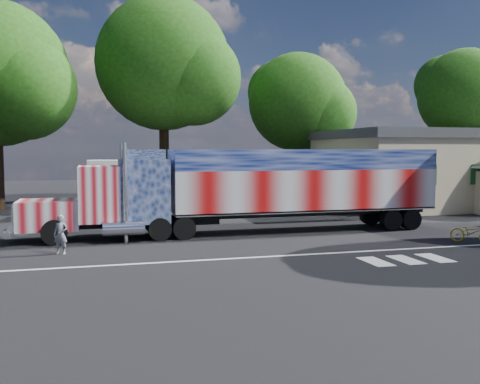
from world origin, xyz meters
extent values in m
plane|color=black|center=(0.00, 0.00, 0.00)|extent=(100.00, 100.00, 0.00)
cube|color=silver|center=(0.00, -3.00, 0.01)|extent=(30.00, 0.15, 0.01)
cube|color=silver|center=(2.80, -4.80, 0.01)|extent=(0.70, 1.60, 0.01)
cube|color=silver|center=(4.00, -4.80, 0.01)|extent=(0.70, 1.60, 0.01)
cube|color=silver|center=(5.20, -4.80, 0.01)|extent=(0.70, 1.60, 0.01)
cube|color=black|center=(-5.51, 2.58, 0.67)|extent=(8.60, 0.96, 0.29)
cube|color=#D78087|center=(-8.56, 2.58, 1.15)|extent=(2.48, 2.10, 1.24)
cube|color=silver|center=(-9.85, 2.58, 1.15)|extent=(0.11, 1.81, 1.11)
cube|color=silver|center=(-10.04, 2.58, 0.53)|extent=(0.29, 2.39, 0.34)
cube|color=#D78087|center=(-6.46, 2.58, 2.01)|extent=(1.72, 2.39, 2.39)
cube|color=black|center=(-7.27, 2.58, 2.44)|extent=(0.06, 2.01, 0.86)
cube|color=#4E5C8E|center=(-4.55, 2.58, 2.10)|extent=(2.10, 2.39, 2.77)
cube|color=#4E5C8E|center=(-4.55, 2.58, 3.68)|extent=(1.72, 2.29, 0.48)
cylinder|color=silver|center=(-5.41, 3.84, 2.10)|extent=(0.19, 0.19, 4.20)
cylinder|color=silver|center=(-5.41, 1.32, 2.10)|extent=(0.19, 0.19, 4.20)
cylinder|color=silver|center=(-5.51, 3.82, 0.62)|extent=(1.72, 0.63, 0.63)
cylinder|color=silver|center=(-5.51, 1.33, 0.62)|extent=(1.72, 0.63, 0.63)
cylinder|color=black|center=(-8.28, 1.53, 0.53)|extent=(1.05, 0.33, 1.05)
cylinder|color=black|center=(-8.28, 3.63, 0.53)|extent=(1.05, 0.33, 1.05)
cylinder|color=black|center=(-3.98, 1.57, 0.50)|extent=(0.99, 0.53, 0.99)
cylinder|color=black|center=(-3.98, 3.58, 0.50)|extent=(0.99, 0.53, 0.99)
cylinder|color=black|center=(-2.93, 1.57, 0.50)|extent=(0.99, 0.53, 0.99)
cylinder|color=black|center=(-2.93, 3.58, 0.50)|extent=(0.99, 0.53, 0.99)
cube|color=black|center=(3.09, 2.58, 0.91)|extent=(12.42, 1.05, 0.29)
cube|color=#D77878|center=(3.09, 2.58, 2.01)|extent=(12.80, 2.48, 1.91)
cube|color=#425194|center=(3.09, 2.58, 3.44)|extent=(12.80, 2.48, 0.96)
cube|color=silver|center=(3.09, 2.58, 1.05)|extent=(12.80, 2.48, 0.11)
cube|color=silver|center=(9.51, 2.58, 2.48)|extent=(0.04, 2.39, 2.77)
cylinder|color=black|center=(7.20, 1.57, 0.50)|extent=(0.99, 0.53, 0.99)
cylinder|color=black|center=(7.20, 3.58, 0.50)|extent=(0.99, 0.53, 0.99)
cylinder|color=black|center=(8.25, 1.57, 0.50)|extent=(0.99, 0.53, 0.99)
cylinder|color=black|center=(8.25, 3.58, 0.50)|extent=(0.99, 0.53, 0.99)
cube|color=silver|center=(-1.42, 10.98, 1.64)|extent=(11.27, 2.44, 3.29)
cube|color=black|center=(-1.42, 10.98, 2.25)|extent=(10.89, 2.50, 1.03)
cube|color=black|center=(-1.42, 10.98, 0.42)|extent=(11.27, 2.44, 0.23)
cube|color=black|center=(-7.05, 10.98, 1.78)|extent=(0.06, 2.16, 1.31)
cylinder|color=black|center=(-5.65, 9.80, 0.47)|extent=(0.94, 0.28, 0.94)
cylinder|color=black|center=(-5.65, 12.15, 0.47)|extent=(0.94, 0.28, 0.94)
cylinder|color=black|center=(1.39, 9.80, 0.47)|extent=(0.94, 0.28, 0.94)
cylinder|color=black|center=(1.39, 12.15, 0.47)|extent=(0.94, 0.28, 0.94)
cylinder|color=black|center=(2.24, 9.80, 0.47)|extent=(0.94, 0.28, 0.94)
cylinder|color=black|center=(2.24, 12.15, 0.47)|extent=(0.94, 0.28, 0.94)
cube|color=beige|center=(20.00, 11.00, 2.30)|extent=(22.00, 10.00, 4.60)
cube|color=#1E5926|center=(12.00, 5.96, 2.40)|extent=(1.60, 0.08, 1.20)
imported|color=slate|center=(-7.91, -0.46, 0.74)|extent=(0.63, 0.53, 1.47)
imported|color=gold|center=(8.58, -2.50, 0.46)|extent=(1.57, 1.73, 0.91)
sphere|color=#214F12|center=(-10.81, 14.70, 7.73)|extent=(6.50, 6.50, 6.50)
cylinder|color=black|center=(24.87, 19.18, 3.45)|extent=(0.70, 0.70, 6.91)
sphere|color=#214F12|center=(24.87, 19.18, 8.63)|extent=(8.13, 8.13, 8.13)
sphere|color=#214F12|center=(23.65, 20.40, 9.62)|extent=(5.28, 5.28, 5.28)
cylinder|color=black|center=(8.97, 18.62, 3.05)|extent=(0.70, 0.70, 6.11)
sphere|color=#214F12|center=(8.97, 18.62, 7.63)|extent=(7.74, 7.74, 7.74)
sphere|color=#214F12|center=(10.52, 17.46, 6.76)|extent=(5.42, 5.42, 5.42)
sphere|color=#214F12|center=(7.81, 19.78, 8.50)|extent=(5.03, 5.03, 5.03)
cylinder|color=black|center=(-1.66, 18.23, 4.06)|extent=(0.70, 0.70, 8.13)
sphere|color=#214F12|center=(-1.66, 18.23, 10.16)|extent=(9.74, 9.74, 9.74)
sphere|color=#214F12|center=(0.28, 16.77, 9.00)|extent=(6.81, 6.81, 6.81)
sphere|color=#214F12|center=(-3.12, 19.69, 11.32)|extent=(6.33, 6.33, 6.33)
camera|label=1|loc=(-6.61, -21.34, 3.93)|focal=40.00mm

